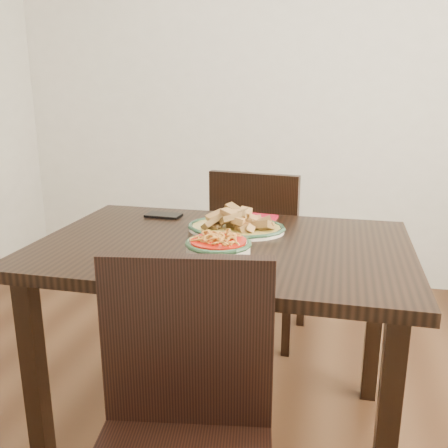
% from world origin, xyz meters
% --- Properties ---
extents(floor, '(3.50, 3.50, 0.00)m').
position_xyz_m(floor, '(0.00, 0.00, 0.00)').
color(floor, '#3D2413').
rests_on(floor, ground).
extents(wall_back, '(3.50, 0.10, 2.60)m').
position_xyz_m(wall_back, '(0.00, 1.75, 1.30)').
color(wall_back, beige).
rests_on(wall_back, ground).
extents(dining_table, '(1.27, 0.85, 0.75)m').
position_xyz_m(dining_table, '(0.03, 0.11, 0.66)').
color(dining_table, black).
rests_on(dining_table, ground).
extents(chair_far, '(0.47, 0.47, 0.89)m').
position_xyz_m(chair_far, '(0.04, 0.82, 0.50)').
color(chair_far, black).
rests_on(chair_far, ground).
extents(chair_near, '(0.48, 0.48, 0.89)m').
position_xyz_m(chair_near, '(0.09, -0.55, 0.50)').
color(chair_near, black).
rests_on(chair_near, ground).
extents(fish_plate, '(0.36, 0.28, 0.11)m').
position_xyz_m(fish_plate, '(0.04, 0.26, 0.79)').
color(fish_plate, beige).
rests_on(fish_plate, dining_table).
extents(noodle_bowl, '(0.21, 0.21, 0.08)m').
position_xyz_m(noodle_bowl, '(0.06, -0.07, 0.79)').
color(noodle_bowl, beige).
rests_on(noodle_bowl, dining_table).
extents(smartphone, '(0.15, 0.08, 0.01)m').
position_xyz_m(smartphone, '(-0.29, 0.39, 0.76)').
color(smartphone, black).
rests_on(smartphone, dining_table).
extents(napkin, '(0.14, 0.12, 0.01)m').
position_xyz_m(napkin, '(0.10, 0.44, 0.76)').
color(napkin, maroon).
rests_on(napkin, dining_table).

